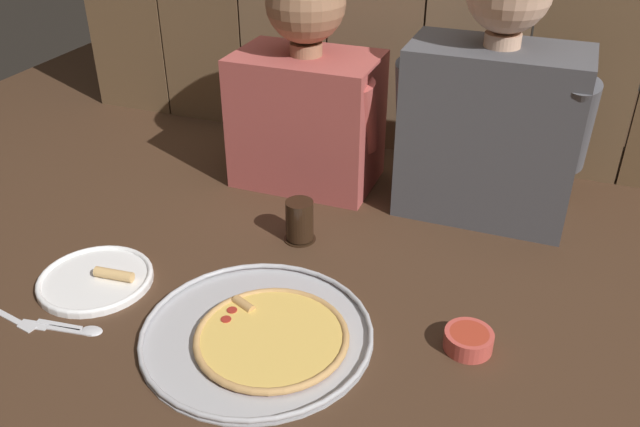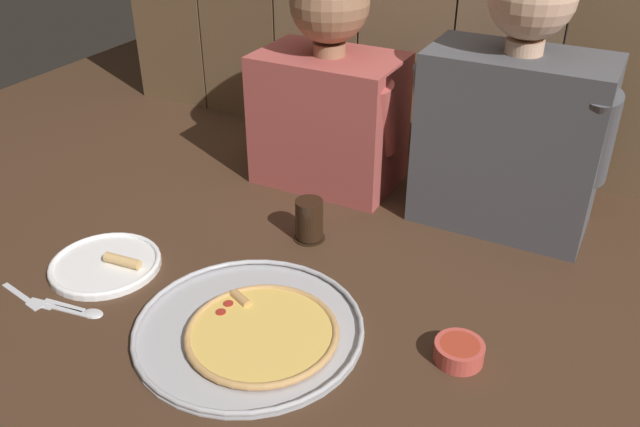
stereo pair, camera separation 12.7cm
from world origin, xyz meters
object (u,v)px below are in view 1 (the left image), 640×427
at_px(pizza_tray, 262,334).
at_px(diner_right, 494,102).
at_px(diner_left, 306,87).
at_px(drinking_glass, 300,221).
at_px(dinner_plate, 96,279).
at_px(dipping_bowl, 469,339).

bearing_deg(pizza_tray, diner_right, 64.35).
relative_size(diner_left, diner_right, 0.91).
xyz_separation_m(drinking_glass, diner_right, (0.37, 0.29, 0.23)).
relative_size(drinking_glass, diner_right, 0.16).
xyz_separation_m(pizza_tray, diner_left, (-0.16, 0.63, 0.25)).
xyz_separation_m(dinner_plate, diner_right, (0.70, 0.59, 0.27)).
bearing_deg(dinner_plate, diner_right, 40.30).
distance_m(drinking_glass, dipping_bowl, 0.49).
distance_m(pizza_tray, drinking_glass, 0.35).
relative_size(pizza_tray, diner_left, 0.77).
relative_size(pizza_tray, dipping_bowl, 4.87).
relative_size(pizza_tray, dinner_plate, 1.84).
height_order(pizza_tray, dinner_plate, dinner_plate).
height_order(pizza_tray, diner_right, diner_right).
xyz_separation_m(dinner_plate, drinking_glass, (0.34, 0.31, 0.04)).
distance_m(dipping_bowl, diner_right, 0.58).
xyz_separation_m(drinking_glass, diner_left, (-0.10, 0.29, 0.21)).
distance_m(pizza_tray, diner_left, 0.69).
bearing_deg(dipping_bowl, drinking_glass, 151.78).
height_order(dipping_bowl, diner_right, diner_right).
distance_m(dinner_plate, drinking_glass, 0.46).
height_order(drinking_glass, diner_right, diner_right).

